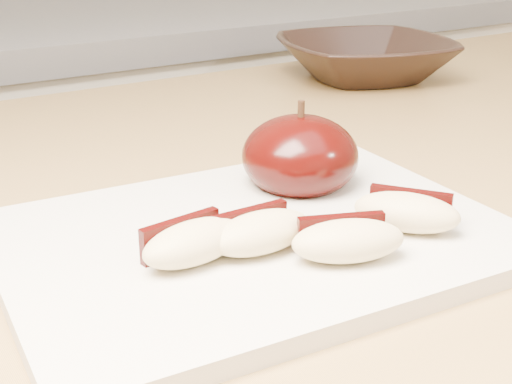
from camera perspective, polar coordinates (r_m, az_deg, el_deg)
back_cabinet at (r=1.36m, az=-16.47°, el=-6.62°), size 2.40×0.62×0.94m
cutting_board at (r=0.44m, az=0.00°, el=-3.77°), size 0.32×0.25×0.01m
apple_half at (r=0.50m, az=3.54°, el=2.89°), size 0.08×0.08×0.07m
apple_wedge_a at (r=0.40m, az=-5.10°, el=-3.98°), size 0.07×0.04×0.02m
apple_wedge_b at (r=0.41m, az=0.28°, el=-3.19°), size 0.06×0.03×0.02m
apple_wedge_c at (r=0.40m, az=7.31°, el=-3.82°), size 0.07×0.05×0.02m
apple_wedge_d at (r=0.44m, az=11.99°, el=-1.53°), size 0.06×0.07×0.02m
bowl at (r=0.89m, az=8.68°, el=10.51°), size 0.25×0.25×0.05m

